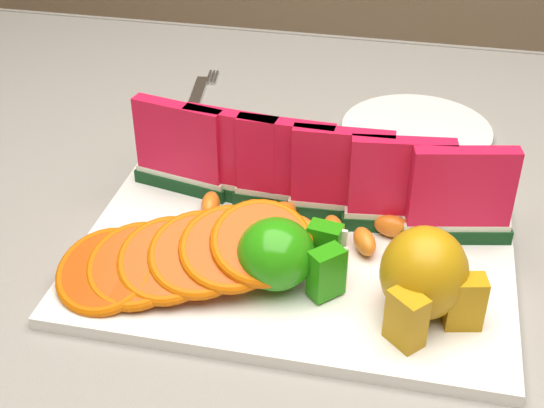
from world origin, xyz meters
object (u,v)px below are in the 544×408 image
fork (195,103)px  apple_cluster (284,255)px  pear_cluster (425,277)px  side_plate (416,131)px  platter (297,248)px

fork → apple_cluster: bearing=-61.3°
pear_cluster → side_plate: (-0.02, 0.33, -0.05)m
platter → pear_cluster: 0.15m
platter → side_plate: bearing=69.4°
platter → pear_cluster: (0.12, -0.07, 0.04)m
side_plate → fork: (-0.28, 0.02, -0.00)m
apple_cluster → fork: (-0.19, 0.34, -0.04)m
pear_cluster → side_plate: 0.34m
side_plate → fork: bearing=176.1°
platter → apple_cluster: bearing=-90.4°
platter → apple_cluster: 0.07m
side_plate → pear_cluster: bearing=-86.4°
pear_cluster → side_plate: bearing=93.6°
pear_cluster → side_plate: pear_cluster is taller
pear_cluster → fork: (-0.31, 0.35, -0.05)m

